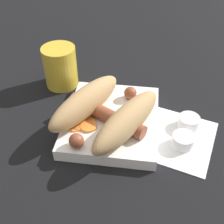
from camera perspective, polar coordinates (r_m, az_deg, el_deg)
ground_plane at (r=0.58m, az=0.00°, el=-2.60°), size 3.00×3.00×0.00m
food_tray at (r=0.57m, az=0.00°, el=-1.70°), size 0.21×0.18×0.02m
bread_roll at (r=0.53m, az=-1.29°, el=0.39°), size 0.24×0.22×0.06m
sausage at (r=0.54m, az=-1.24°, el=-0.55°), size 0.18×0.16×0.03m
pickled_veggies at (r=0.54m, az=-5.52°, el=-2.63°), size 0.06×0.07×0.00m
napkin at (r=0.57m, az=12.34°, el=-4.94°), size 0.19×0.19×0.00m
condiment_cup_near at (r=0.55m, az=14.17°, el=-5.75°), size 0.04×0.04×0.02m
condiment_cup_far at (r=0.59m, az=15.28°, el=-2.07°), size 0.04×0.04×0.02m
drink_glass at (r=0.68m, az=-10.45°, el=9.04°), size 0.08×0.08×0.10m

